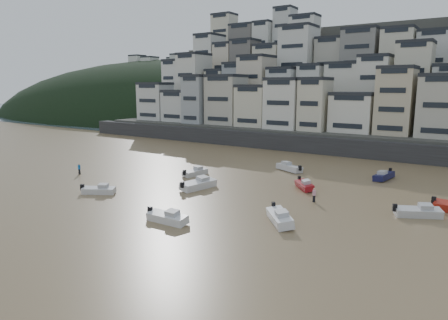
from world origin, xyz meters
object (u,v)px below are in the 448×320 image
Objects in this scene: boat_e at (304,184)px; boat_h at (289,166)px; boat_d at (418,211)px; boat_f at (195,171)px; boat_j at (99,189)px; person_blue at (79,169)px; boat_c at (198,183)px; boat_a at (167,216)px; boat_b at (280,216)px; person_pink at (314,195)px; boat_i at (384,175)px.

boat_h reaches higher than boat_e.
boat_d is 15.28m from boat_e.
boat_f is 1.06× the size of boat_j.
person_blue is (-47.83, -6.99, 0.17)m from boat_d.
boat_c reaches higher than boat_d.
boat_f is (-11.08, 18.91, -0.02)m from boat_a.
boat_f is at bearing 31.48° from person_blue.
person_pink reaches higher than boat_b.
boat_h reaches higher than boat_a.
person_pink is (24.62, 11.95, 0.24)m from boat_j.
boat_i is 46.92m from person_blue.
boat_h is 1.19× the size of boat_j.
boat_f is at bearing 71.19° from boat_h.
person_blue is 1.00× the size of person_pink.
boat_b is 1.06× the size of boat_i.
boat_d is at bearing -71.79° from boat_c.
boat_h is (-0.27, 30.13, 0.07)m from boat_a.
boat_d is (11.43, 10.03, -0.06)m from boat_b.
boat_e is (12.01, 7.93, -0.17)m from boat_c.
boat_d is at bearing 36.69° from boat_a.
boat_d reaches higher than boat_f.
boat_a is 15.25m from boat_j.
boat_i is at bearing 65.50° from boat_a.
boat_a is 0.89× the size of boat_b.
boat_a reaches higher than boat_f.
boat_j is 2.66× the size of person_blue.
boat_j is 27.37m from person_pink.
boat_e is at bearing 123.22° from person_pink.
boat_d reaches higher than boat_a.
boat_h is at bearing -6.68° from boat_c.
boat_c is 8.34m from boat_f.
boat_j is at bearing -92.81° from boat_e.
boat_f is (-5.45, 6.31, -0.15)m from boat_c.
person_blue reaches higher than boat_c.
boat_a is at bearing -58.92° from boat_e.
boat_a is 0.94× the size of boat_i.
boat_c is 26.94m from boat_d.
boat_b is at bearing -165.86° from boat_d.
boat_j is at bearing -154.10° from person_pink.
boat_a is 21.91m from boat_f.
boat_d is 11.35m from person_pink.
boat_c is 27.93m from boat_i.
boat_b is at bearing -28.82° from boat_e.
boat_c is at bearing 160.76° from boat_d.
boat_i is (14.06, 32.40, 0.04)m from boat_a.
person_pink is (3.37, -5.15, 0.23)m from boat_e.
boat_d is 0.94× the size of boat_h.
boat_j is at bearing 173.10° from boat_f.
boat_e is 0.97× the size of boat_f.
person_blue is (-26.51, -20.83, 0.12)m from boat_h.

